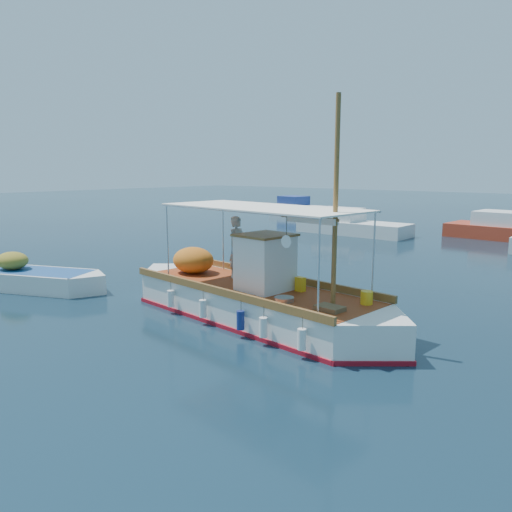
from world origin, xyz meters
The scene contains 5 objects.
ground centered at (0.00, 0.00, 0.00)m, with size 160.00×160.00×0.00m, color black.
fishing_caique centered at (-0.36, -0.39, 0.52)m, with size 9.60×3.31×5.88m.
dinghy centered at (-8.31, -2.70, 0.30)m, with size 5.36×3.18×1.43m.
bg_boat_nw centered at (-7.22, 17.26, 0.49)m, with size 7.08×2.47×1.80m.
bg_boat_far_w centered at (-17.78, 26.72, 0.49)m, with size 6.09×3.10×1.80m.
Camera 1 is at (8.27, -10.49, 4.04)m, focal length 35.00 mm.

